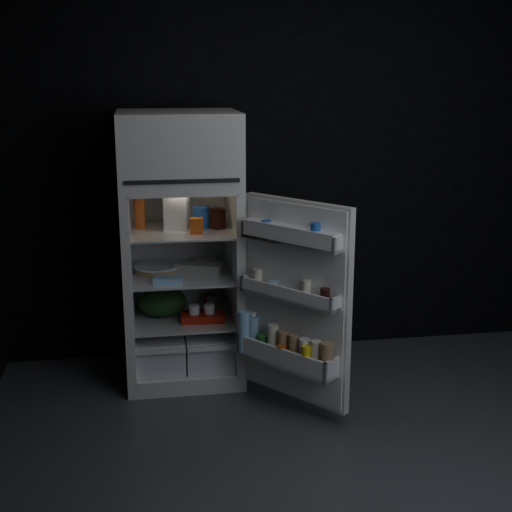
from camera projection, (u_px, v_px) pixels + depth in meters
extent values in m
cube|color=#49494E|center=(344.00, 464.00, 3.79)|extent=(4.00, 3.40, 0.00)
cube|color=black|center=(283.00, 168.00, 5.06)|extent=(4.00, 0.00, 2.70)
cube|color=white|center=(184.00, 367.00, 4.89)|extent=(0.76, 0.70, 0.10)
cube|color=white|center=(128.00, 279.00, 4.67)|extent=(0.05, 0.70, 1.20)
cube|color=white|center=(235.00, 274.00, 4.78)|extent=(0.05, 0.70, 1.20)
cube|color=white|center=(179.00, 264.00, 5.04)|extent=(0.66, 0.05, 1.20)
cube|color=white|center=(179.00, 182.00, 4.57)|extent=(0.76, 0.70, 0.06)
cube|color=white|center=(178.00, 145.00, 4.51)|extent=(0.76, 0.70, 0.42)
cube|color=black|center=(183.00, 182.00, 4.21)|extent=(0.68, 0.01, 0.02)
cube|color=white|center=(132.00, 280.00, 4.65)|extent=(0.01, 0.65, 1.20)
cube|color=white|center=(231.00, 275.00, 4.76)|extent=(0.01, 0.65, 1.20)
cube|color=white|center=(180.00, 188.00, 4.55)|extent=(0.66, 0.65, 0.01)
cube|color=white|center=(184.00, 361.00, 4.86)|extent=(0.66, 0.65, 0.01)
cube|color=white|center=(181.00, 230.00, 4.62)|extent=(0.65, 0.63, 0.01)
cube|color=white|center=(182.00, 275.00, 4.70)|extent=(0.65, 0.63, 0.01)
cube|color=white|center=(183.00, 318.00, 4.78)|extent=(0.65, 0.63, 0.01)
cube|color=white|center=(159.00, 346.00, 4.82)|extent=(0.32, 0.59, 0.22)
cube|color=white|center=(208.00, 343.00, 4.87)|extent=(0.32, 0.59, 0.22)
cube|color=white|center=(161.00, 352.00, 4.49)|extent=(0.32, 0.02, 0.03)
cube|color=white|center=(213.00, 348.00, 4.54)|extent=(0.32, 0.02, 0.03)
cube|color=#FFE5B2|center=(180.00, 193.00, 4.51)|extent=(0.14, 0.14, 0.02)
cube|color=white|center=(296.00, 301.00, 4.23)|extent=(0.52, 0.62, 1.22)
cube|color=white|center=(294.00, 302.00, 4.21)|extent=(0.46, 0.56, 1.18)
cube|color=white|center=(290.00, 243.00, 4.08)|extent=(0.50, 0.58, 0.02)
cube|color=white|center=(286.00, 237.00, 4.05)|extent=(0.45, 0.54, 0.10)
cube|color=white|center=(337.00, 245.00, 3.86)|extent=(0.08, 0.07, 0.10)
cube|color=white|center=(247.00, 228.00, 4.29)|extent=(0.08, 0.07, 0.10)
cube|color=white|center=(289.00, 298.00, 4.17)|extent=(0.51, 0.59, 0.02)
cube|color=white|center=(284.00, 295.00, 4.13)|extent=(0.45, 0.54, 0.09)
cube|color=white|center=(335.00, 305.00, 3.95)|extent=(0.09, 0.08, 0.09)
cube|color=white|center=(247.00, 282.00, 4.37)|extent=(0.09, 0.08, 0.09)
cube|color=white|center=(286.00, 364.00, 4.26)|extent=(0.54, 0.61, 0.02)
cube|color=white|center=(279.00, 358.00, 4.20)|extent=(0.45, 0.54, 0.13)
cube|color=white|center=(331.00, 370.00, 4.03)|extent=(0.12, 0.10, 0.13)
cube|color=white|center=(245.00, 342.00, 4.45)|extent=(0.12, 0.10, 0.13)
cube|color=white|center=(290.00, 227.00, 4.06)|extent=(0.49, 0.57, 0.02)
cylinder|color=#1D4C9D|center=(315.00, 235.00, 3.95)|extent=(0.08, 0.08, 0.13)
cylinder|color=#1D4C9D|center=(266.00, 228.00, 4.18)|extent=(0.08, 0.08, 0.10)
cylinder|color=black|center=(325.00, 298.00, 3.98)|extent=(0.08, 0.08, 0.10)
cylinder|color=#EDE8C2|center=(307.00, 291.00, 4.06)|extent=(0.07, 0.07, 0.13)
cylinder|color=#9AC8EE|center=(273.00, 287.00, 4.23)|extent=(0.08, 0.08, 0.07)
cylinder|color=#EDE8C2|center=(258.00, 279.00, 4.30)|extent=(0.08, 0.08, 0.12)
cylinder|color=#A48357|center=(327.00, 360.00, 4.04)|extent=(0.11, 0.11, 0.20)
cylinder|color=#EDE8C2|center=(316.00, 357.00, 4.09)|extent=(0.08, 0.08, 0.19)
cylinder|color=white|center=(305.00, 354.00, 4.14)|extent=(0.10, 0.10, 0.19)
cylinder|color=#A48357|center=(294.00, 350.00, 4.19)|extent=(0.09, 0.09, 0.19)
cylinder|color=#A48357|center=(283.00, 346.00, 4.24)|extent=(0.10, 0.10, 0.19)
cylinder|color=#EDE8C2|center=(273.00, 341.00, 4.29)|extent=(0.10, 0.10, 0.21)
cylinder|color=#338C33|center=(263.00, 345.00, 4.35)|extent=(0.09, 0.09, 0.13)
cylinder|color=#9AC8EE|center=(253.00, 334.00, 4.39)|extent=(0.10, 0.10, 0.22)
cylinder|color=yellow|center=(306.00, 359.00, 4.09)|extent=(0.08, 0.08, 0.16)
cylinder|color=#BF5016|center=(282.00, 355.00, 4.21)|extent=(0.08, 0.08, 0.12)
cylinder|color=#9AC8EE|center=(244.00, 332.00, 4.38)|extent=(0.10, 0.10, 0.26)
cylinder|color=white|center=(253.00, 314.00, 4.36)|extent=(0.05, 0.05, 0.02)
cube|color=white|center=(177.00, 211.00, 4.59)|extent=(0.18, 0.18, 0.24)
cylinder|color=#1D4C9D|center=(201.00, 217.00, 4.65)|extent=(0.14, 0.14, 0.14)
cylinder|color=black|center=(218.00, 219.00, 4.64)|extent=(0.13, 0.13, 0.13)
cylinder|color=#B84E1D|center=(140.00, 212.00, 4.63)|extent=(0.09, 0.09, 0.22)
cube|color=#BF5016|center=(197.00, 226.00, 4.50)|extent=(0.09, 0.07, 0.10)
cube|color=#9A988C|center=(199.00, 269.00, 4.69)|extent=(0.33, 0.23, 0.07)
cylinder|color=#A48357|center=(157.00, 269.00, 4.73)|extent=(0.36, 0.36, 0.04)
cube|color=#9AC8EE|center=(168.00, 280.00, 4.48)|extent=(0.19, 0.12, 0.04)
cube|color=#EDE8C2|center=(206.00, 263.00, 4.88)|extent=(0.15, 0.13, 0.05)
ellipsoid|color=#193815|center=(163.00, 302.00, 4.77)|extent=(0.37, 0.33, 0.20)
cube|color=#A91F0E|center=(203.00, 317.00, 4.70)|extent=(0.30, 0.18, 0.05)
cylinder|color=#A91F0E|center=(210.00, 300.00, 4.98)|extent=(0.09, 0.09, 0.09)
cylinder|color=silver|center=(212.00, 304.00, 4.90)|extent=(0.07, 0.07, 0.09)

